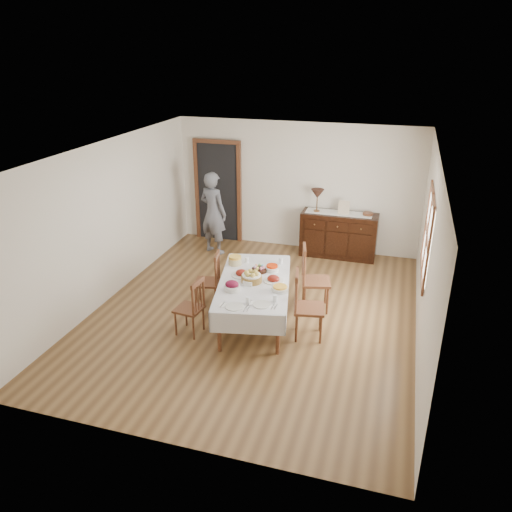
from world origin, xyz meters
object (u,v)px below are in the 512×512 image
(chair_right_far, at_px, (313,278))
(table_lamp, at_px, (317,194))
(chair_left_far, at_px, (210,279))
(chair_left_near, at_px, (192,306))
(dining_table, at_px, (254,286))
(chair_right_near, at_px, (306,305))
(sideboard, at_px, (339,235))
(person, at_px, (213,210))

(chair_right_far, height_order, table_lamp, table_lamp)
(chair_left_far, distance_m, table_lamp, 3.05)
(chair_left_near, xyz_separation_m, table_lamp, (1.18, 3.55, 0.80))
(dining_table, bearing_deg, chair_right_near, -24.93)
(chair_right_far, bearing_deg, chair_left_near, 115.49)
(chair_right_far, bearing_deg, sideboard, -15.91)
(chair_right_near, relative_size, person, 0.58)
(sideboard, bearing_deg, chair_left_near, -114.80)
(sideboard, height_order, table_lamp, table_lamp)
(dining_table, distance_m, chair_right_far, 1.02)
(chair_left_near, bearing_deg, person, -158.16)
(table_lamp, bearing_deg, chair_right_near, -82.18)
(chair_right_near, relative_size, sideboard, 0.69)
(chair_left_near, relative_size, person, 0.50)
(chair_right_far, bearing_deg, person, 39.61)
(dining_table, bearing_deg, table_lamp, 70.53)
(chair_left_far, height_order, chair_right_near, chair_right_near)
(chair_left_far, relative_size, person, 0.52)
(chair_left_far, height_order, person, person)
(chair_left_near, distance_m, chair_right_far, 2.00)
(dining_table, distance_m, chair_left_far, 0.89)
(chair_left_near, distance_m, table_lamp, 3.83)
(chair_left_near, relative_size, sideboard, 0.59)
(chair_left_far, xyz_separation_m, chair_right_near, (1.67, -0.48, 0.05))
(chair_right_near, bearing_deg, person, 32.25)
(chair_left_far, relative_size, sideboard, 0.62)
(chair_left_far, distance_m, chair_right_far, 1.66)
(chair_right_near, height_order, table_lamp, table_lamp)
(chair_left_near, height_order, sideboard, sideboard)
(sideboard, bearing_deg, chair_left_far, -122.42)
(chair_right_far, bearing_deg, dining_table, 116.84)
(dining_table, height_order, chair_right_near, chair_right_near)
(person, distance_m, table_lamp, 2.10)
(chair_left_far, height_order, table_lamp, table_lamp)
(chair_left_near, distance_m, chair_right_near, 1.67)
(dining_table, xyz_separation_m, chair_right_near, (0.84, -0.20, -0.09))
(chair_left_far, distance_m, chair_right_near, 1.74)
(chair_left_near, relative_size, chair_left_far, 0.95)
(chair_right_near, height_order, chair_right_far, chair_right_far)
(chair_left_far, bearing_deg, chair_right_near, 62.06)
(table_lamp, bearing_deg, person, -165.76)
(dining_table, distance_m, sideboard, 3.10)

